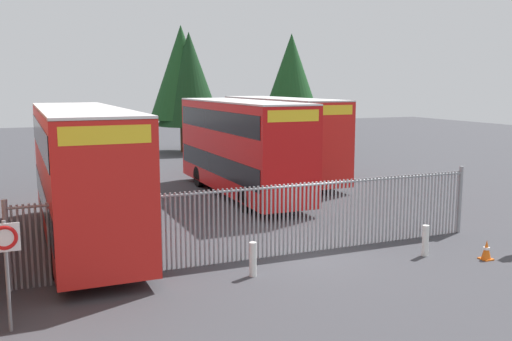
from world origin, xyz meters
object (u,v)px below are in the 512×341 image
object	(u,v)px
bollard_near_left	(253,259)
traffic_cone_by_gate	(486,250)
speed_limit_sign_post	(5,250)
double_decker_bus_behind_fence_left	(281,135)
double_decker_bus_near_gate	(83,170)
bollard_center_front	(425,241)
double_decker_bus_behind_fence_right	(241,144)

from	to	relation	value
bollard_near_left	traffic_cone_by_gate	xyz separation A→B (m)	(6.96, -1.36, -0.19)
traffic_cone_by_gate	speed_limit_sign_post	size ratio (longest dim) A/B	0.25
double_decker_bus_behind_fence_left	double_decker_bus_near_gate	bearing A→B (deg)	-141.95
double_decker_bus_near_gate	bollard_near_left	size ratio (longest dim) A/B	11.38
bollard_near_left	bollard_center_front	bearing A→B (deg)	-3.60
bollard_center_front	traffic_cone_by_gate	xyz separation A→B (m)	(1.43, -1.01, -0.19)
double_decker_bus_behind_fence_right	speed_limit_sign_post	distance (m)	15.39
double_decker_bus_near_gate	traffic_cone_by_gate	xyz separation A→B (m)	(10.74, -6.56, -2.13)
double_decker_bus_near_gate	bollard_center_front	bearing A→B (deg)	-30.76
speed_limit_sign_post	double_decker_bus_behind_fence_right	bearing A→B (deg)	50.10
double_decker_bus_near_gate	bollard_near_left	world-z (taller)	double_decker_bus_near_gate
double_decker_bus_near_gate	double_decker_bus_behind_fence_left	distance (m)	14.38
bollard_near_left	speed_limit_sign_post	distance (m)	6.30
double_decker_bus_behind_fence_right	bollard_center_front	xyz separation A→B (m)	(1.71, -10.93, -1.95)
double_decker_bus_behind_fence_left	double_decker_bus_behind_fence_right	size ratio (longest dim) A/B	1.00
bollard_center_front	double_decker_bus_behind_fence_left	bearing A→B (deg)	82.08
traffic_cone_by_gate	speed_limit_sign_post	world-z (taller)	speed_limit_sign_post
double_decker_bus_near_gate	speed_limit_sign_post	distance (m)	6.83
double_decker_bus_near_gate	double_decker_bus_behind_fence_right	bearing A→B (deg)	35.31
bollard_near_left	speed_limit_sign_post	xyz separation A→B (m)	(-6.05, -1.21, 1.30)
double_decker_bus_behind_fence_left	bollard_near_left	world-z (taller)	double_decker_bus_behind_fence_left
double_decker_bus_behind_fence_right	speed_limit_sign_post	bearing A→B (deg)	-129.90
double_decker_bus_behind_fence_left	traffic_cone_by_gate	size ratio (longest dim) A/B	18.32
double_decker_bus_near_gate	double_decker_bus_behind_fence_left	size ratio (longest dim) A/B	1.00
bollard_near_left	speed_limit_sign_post	bearing A→B (deg)	-168.67
bollard_near_left	double_decker_bus_near_gate	bearing A→B (deg)	126.08
speed_limit_sign_post	bollard_center_front	bearing A→B (deg)	4.27
double_decker_bus_behind_fence_right	traffic_cone_by_gate	world-z (taller)	double_decker_bus_behind_fence_right
double_decker_bus_near_gate	double_decker_bus_behind_fence_right	size ratio (longest dim) A/B	1.00
double_decker_bus_behind_fence_right	traffic_cone_by_gate	distance (m)	12.54
double_decker_bus_near_gate	bollard_near_left	bearing A→B (deg)	-53.92
bollard_near_left	speed_limit_sign_post	size ratio (longest dim) A/B	0.40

